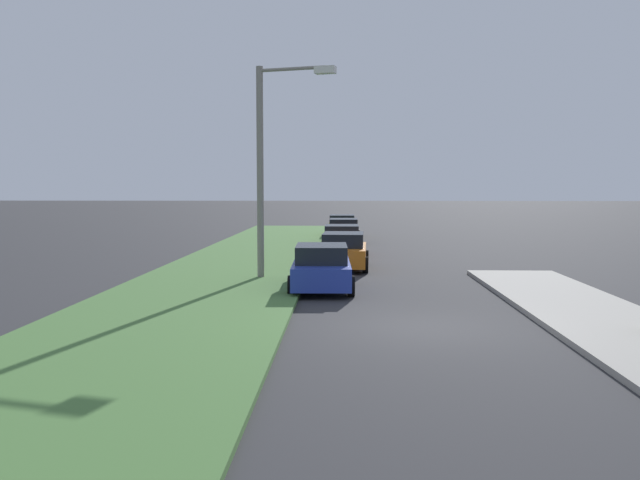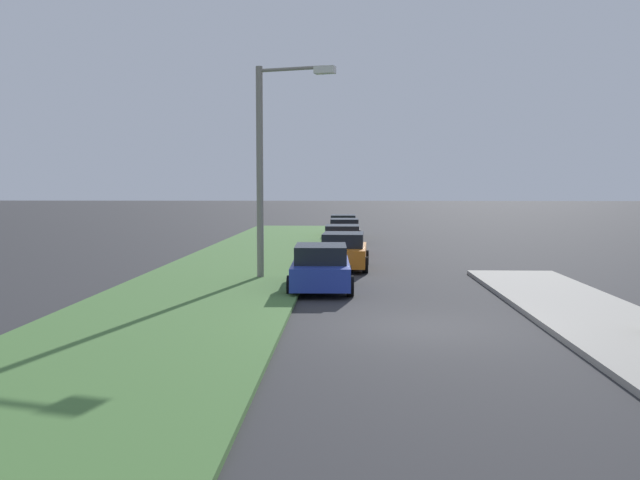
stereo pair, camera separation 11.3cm
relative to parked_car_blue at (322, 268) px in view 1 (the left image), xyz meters
name	(u,v)px [view 1 (the left image)]	position (x,y,z in m)	size (l,w,h in m)	color
ground	(420,328)	(-5.75, -2.51, -0.72)	(300.00, 300.00, 0.00)	#2D2D30
grass_median	(232,271)	(4.25, 3.62, -0.66)	(60.00, 6.00, 0.12)	#477238
parked_car_blue	(322,268)	(0.00, 0.00, 0.00)	(4.35, 2.11, 1.47)	#23389E
parked_car_orange	(343,251)	(5.68, -0.69, 0.00)	(4.37, 2.15, 1.47)	orange
parked_car_red	(342,240)	(11.27, -0.60, 0.00)	(4.30, 2.03, 1.47)	red
parked_car_black	(344,231)	(17.95, -0.68, 0.00)	(4.31, 2.04, 1.47)	black
parked_car_yellow	(342,226)	(23.42, -0.58, 0.00)	(4.32, 2.05, 1.47)	gold
streetlight	(269,156)	(2.19, 1.90, 3.67)	(1.02, 2.82, 7.50)	gray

